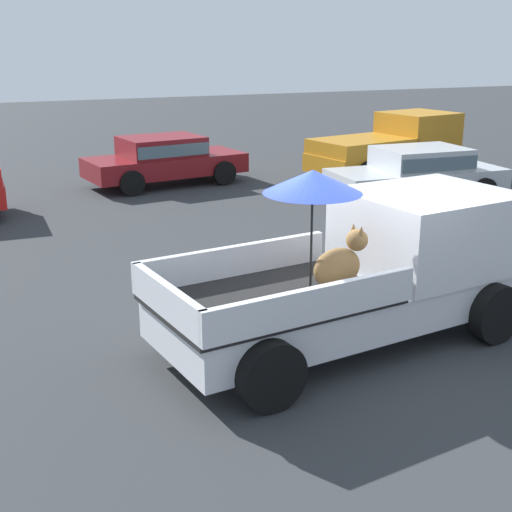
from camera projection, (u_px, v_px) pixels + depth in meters
The scene contains 5 objects.
ground_plane at pixel (343, 342), 9.33m from camera, with size 80.00×80.00×0.00m, color #2D3033.
pickup_truck_main at pixel (374, 268), 9.26m from camera, with size 5.24×2.76×2.39m.
pickup_truck_far at pixel (393, 147), 20.23m from camera, with size 5.05×2.85×1.80m.
parked_sedan_near at pixel (164, 158), 19.14m from camera, with size 4.50×2.42×1.33m.
parked_sedan_far at pixel (418, 172), 17.19m from camera, with size 4.40×2.19×1.33m.
Camera 1 is at (-4.48, -7.39, 3.89)m, focal length 49.05 mm.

